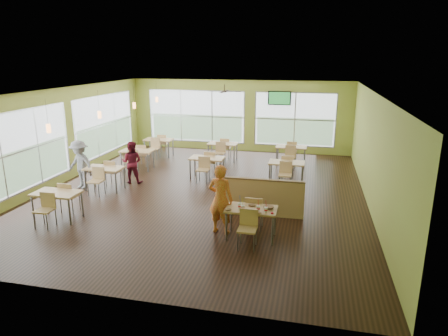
{
  "coord_description": "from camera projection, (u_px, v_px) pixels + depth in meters",
  "views": [
    {
      "loc": [
        3.31,
        -11.72,
        4.2
      ],
      "look_at": [
        0.92,
        -1.16,
        1.17
      ],
      "focal_mm": 32.0,
      "sensor_mm": 36.0,
      "label": 1
    }
  ],
  "objects": [
    {
      "name": "patron_maroon",
      "position": [
        132.0,
        162.0,
        13.58
      ],
      "size": [
        0.76,
        0.62,
        1.45
      ],
      "primitive_type": "imported",
      "rotation": [
        0.0,
        0.0,
        3.25
      ],
      "color": "maroon",
      "rests_on": "floor"
    },
    {
      "name": "cup_red_near",
      "position": [
        258.0,
        208.0,
        9.22
      ],
      "size": [
        0.09,
        0.09,
        0.32
      ],
      "color": "white",
      "rests_on": "main_table"
    },
    {
      "name": "dining_tables",
      "position": [
        189.0,
        158.0,
        14.51
      ],
      "size": [
        6.92,
        8.72,
        0.87
      ],
      "color": "tan",
      "rests_on": "floor"
    },
    {
      "name": "half_wall_divider",
      "position": [
        260.0,
        197.0,
        10.82
      ],
      "size": [
        2.4,
        0.14,
        1.04
      ],
      "color": "tan",
      "rests_on": "floor"
    },
    {
      "name": "man_plaid",
      "position": [
        221.0,
        199.0,
        9.65
      ],
      "size": [
        0.7,
        0.52,
        1.74
      ],
      "primitive_type": "imported",
      "rotation": [
        0.0,
        0.0,
        2.96
      ],
      "color": "red",
      "rests_on": "floor"
    },
    {
      "name": "ceiling_fan",
      "position": [
        225.0,
        91.0,
        14.87
      ],
      "size": [
        1.25,
        1.25,
        0.29
      ],
      "color": "#2D2119",
      "rests_on": "ceiling"
    },
    {
      "name": "cup_yellow",
      "position": [
        243.0,
        208.0,
        9.25
      ],
      "size": [
        0.09,
        0.09,
        0.34
      ],
      "color": "white",
      "rests_on": "main_table"
    },
    {
      "name": "pendant_lights",
      "position": [
        117.0,
        110.0,
        13.5
      ],
      "size": [
        0.11,
        7.31,
        0.86
      ],
      "color": "#2D2119",
      "rests_on": "ceiling"
    },
    {
      "name": "main_table",
      "position": [
        251.0,
        213.0,
        9.43
      ],
      "size": [
        1.22,
        1.52,
        0.87
      ],
      "color": "tan",
      "rests_on": "floor"
    },
    {
      "name": "ketchup_cup",
      "position": [
        272.0,
        213.0,
        9.08
      ],
      "size": [
        0.07,
        0.07,
        0.03
      ],
      "primitive_type": "cylinder",
      "color": "#B0040A",
      "rests_on": "main_table"
    },
    {
      "name": "window_bays",
      "position": [
        160.0,
        127.0,
        15.9
      ],
      "size": [
        9.24,
        10.24,
        2.38
      ],
      "color": "white",
      "rests_on": "room"
    },
    {
      "name": "room",
      "position": [
        203.0,
        143.0,
        12.41
      ],
      "size": [
        12.0,
        12.04,
        3.2
      ],
      "color": "black",
      "rests_on": "ground"
    },
    {
      "name": "wrapper_left",
      "position": [
        228.0,
        209.0,
        9.27
      ],
      "size": [
        0.19,
        0.17,
        0.04
      ],
      "primitive_type": "ellipsoid",
      "rotation": [
        0.0,
        0.0,
        -0.12
      ],
      "color": "#8E6544",
      "rests_on": "main_table"
    },
    {
      "name": "cup_blue",
      "position": [
        240.0,
        206.0,
        9.35
      ],
      "size": [
        0.1,
        0.1,
        0.37
      ],
      "color": "white",
      "rests_on": "main_table"
    },
    {
      "name": "patron_grey",
      "position": [
        80.0,
        165.0,
        12.99
      ],
      "size": [
        1.17,
        0.88,
        1.61
      ],
      "primitive_type": "imported",
      "rotation": [
        0.0,
        0.0,
        -0.31
      ],
      "color": "slate",
      "rests_on": "floor"
    },
    {
      "name": "wrapper_mid",
      "position": [
        252.0,
        205.0,
        9.54
      ],
      "size": [
        0.2,
        0.18,
        0.05
      ],
      "primitive_type": "ellipsoid",
      "rotation": [
        0.0,
        0.0,
        0.04
      ],
      "color": "#8E6544",
      "rests_on": "main_table"
    },
    {
      "name": "food_basket",
      "position": [
        269.0,
        207.0,
        9.38
      ],
      "size": [
        0.26,
        0.26,
        0.06
      ],
      "color": "black",
      "rests_on": "main_table"
    },
    {
      "name": "wrapper_right",
      "position": [
        258.0,
        213.0,
        9.07
      ],
      "size": [
        0.16,
        0.15,
        0.04
      ],
      "primitive_type": "ellipsoid",
      "rotation": [
        0.0,
        0.0,
        -0.04
      ],
      "color": "#8E6544",
      "rests_on": "main_table"
    },
    {
      "name": "tv_backwall",
      "position": [
        279.0,
        98.0,
        17.34
      ],
      "size": [
        1.0,
        0.07,
        0.6
      ],
      "color": "black",
      "rests_on": "wall_back"
    },
    {
      "name": "cup_red_far",
      "position": [
        266.0,
        210.0,
        9.13
      ],
      "size": [
        0.09,
        0.09,
        0.32
      ],
      "color": "white",
      "rests_on": "main_table"
    }
  ]
}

